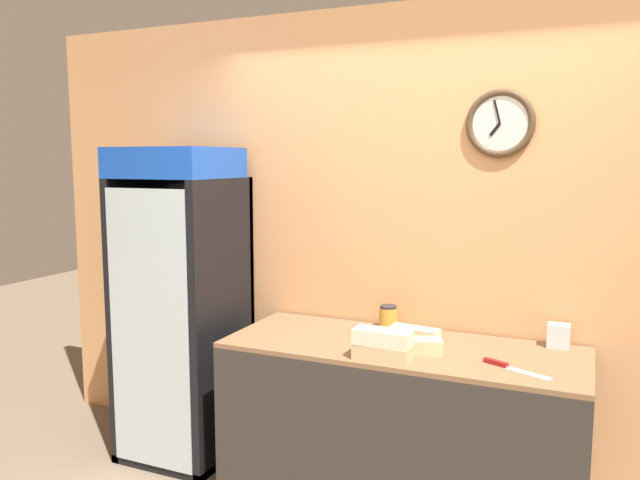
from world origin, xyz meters
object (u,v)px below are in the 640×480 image
Objects in this scene: sandwich_stack_bottom at (382,353)px; sandwich_flat_left at (415,334)px; chefs_knife at (507,366)px; beverage_cooler at (186,291)px; sandwich_flat_right at (411,346)px; sandwich_stack_middle at (382,337)px; condiment_jar at (388,317)px; napkin_dispenser at (559,336)px.

sandwich_flat_left is (0.06, 0.38, -0.00)m from sandwich_stack_bottom.
chefs_knife is at bearing 12.74° from sandwich_stack_bottom.
beverage_cooler reaches higher than sandwich_stack_bottom.
sandwich_stack_bottom reaches higher than sandwich_flat_left.
beverage_cooler is 1.51m from sandwich_flat_right.
beverage_cooler is at bearing 165.50° from sandwich_stack_middle.
sandwich_flat_left is 0.84× the size of sandwich_flat_right.
sandwich_stack_middle reaches higher than chefs_knife.
sandwich_stack_middle reaches higher than sandwich_flat_right.
chefs_knife is at bearing -31.39° from condiment_jar.
chefs_knife is (0.56, 0.13, -0.11)m from sandwich_stack_middle.
condiment_jar reaches higher than napkin_dispenser.
napkin_dispenser is (0.76, 0.57, -0.05)m from sandwich_stack_middle.
sandwich_stack_middle is 0.39m from sandwich_flat_left.
sandwich_stack_bottom is at bearing -119.40° from sandwich_flat_right.
sandwich_stack_middle is at bearing -119.40° from sandwich_flat_right.
sandwich_stack_bottom is 0.08m from sandwich_stack_middle.
napkin_dispenser reaches higher than sandwich_flat_left.
beverage_cooler is at bearing -170.77° from condiment_jar.
sandwich_stack_middle is 0.59m from chefs_knife.
sandwich_flat_left is 2.26× the size of napkin_dispenser.
condiment_jar is at bearing 138.05° from sandwich_flat_left.
sandwich_flat_left is (0.06, 0.38, -0.08)m from sandwich_stack_middle.
sandwich_flat_left is 0.85× the size of chefs_knife.
condiment_jar reaches higher than chefs_knife.
sandwich_flat_left is 0.21m from sandwich_flat_right.
condiment_jar is at bearing 104.88° from sandwich_stack_middle.
condiment_jar is (-0.71, 0.44, 0.06)m from chefs_knife.
sandwich_stack_bottom is 0.87× the size of sandwich_flat_right.
sandwich_flat_right is 2.44× the size of condiment_jar.
beverage_cooler is at bearing 165.50° from sandwich_stack_bottom.
sandwich_stack_middle is at bearing -143.22° from napkin_dispenser.
condiment_jar reaches higher than sandwich_flat_right.
chefs_knife is at bearing 12.74° from sandwich_stack_middle.
beverage_cooler is 5.95× the size of chefs_knife.
napkin_dispenser is at bearing 5.55° from beverage_cooler.
sandwich_flat_right is (0.10, 0.17, -0.08)m from sandwich_stack_middle.
condiment_jar is (-0.21, 0.19, 0.03)m from sandwich_flat_left.
chefs_knife is (0.51, -0.25, -0.03)m from sandwich_flat_left.
condiment_jar is 0.91m from napkin_dispenser.
napkin_dispenser is (0.67, 0.40, 0.02)m from sandwich_flat_right.
napkin_dispenser is (0.91, 0.01, -0.00)m from condiment_jar.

